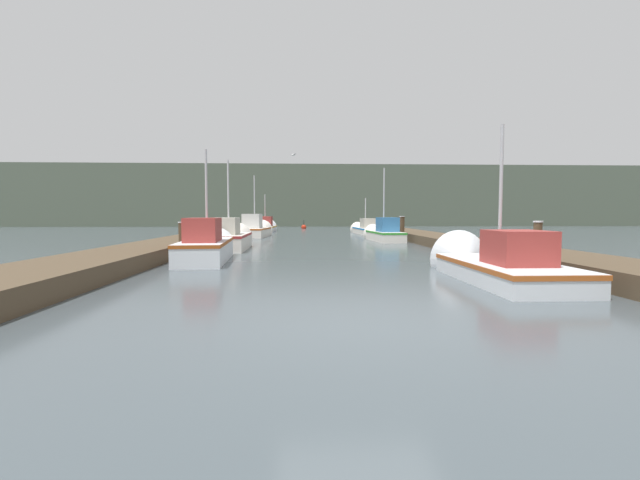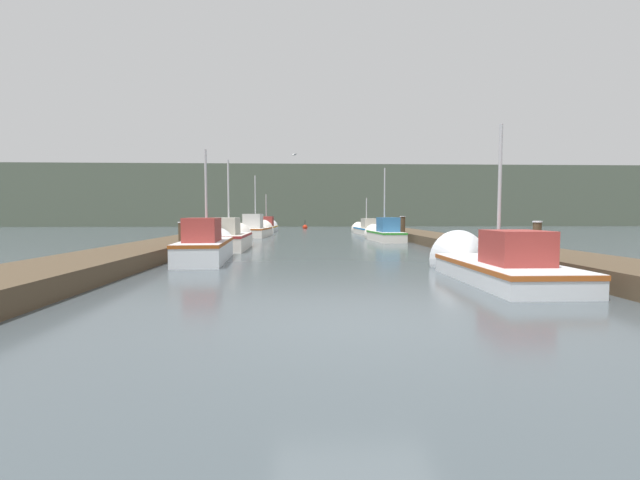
% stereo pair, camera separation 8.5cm
% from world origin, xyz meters
% --- Properties ---
extents(ground_plane, '(200.00, 200.00, 0.00)m').
position_xyz_m(ground_plane, '(0.00, 0.00, 0.00)').
color(ground_plane, '#424C51').
extents(dock_left, '(2.30, 40.00, 0.46)m').
position_xyz_m(dock_left, '(-6.29, 16.00, 0.23)').
color(dock_left, '#4C3D2B').
rests_on(dock_left, ground_plane).
extents(dock_right, '(2.30, 40.00, 0.46)m').
position_xyz_m(dock_right, '(6.29, 16.00, 0.23)').
color(dock_right, '#4C3D2B').
rests_on(dock_right, ground_plane).
extents(distant_shore_ridge, '(120.00, 16.00, 7.74)m').
position_xyz_m(distant_shore_ridge, '(0.00, 55.08, 3.87)').
color(distant_shore_ridge, '#4C5647').
rests_on(distant_shore_ridge, ground_plane).
extents(fishing_boat_0, '(1.84, 5.08, 4.25)m').
position_xyz_m(fishing_boat_0, '(3.81, 4.22, 0.34)').
color(fishing_boat_0, silver).
rests_on(fishing_boat_0, ground_plane).
extents(fishing_boat_1, '(1.76, 5.49, 4.03)m').
position_xyz_m(fishing_boat_1, '(-4.03, 8.81, 0.49)').
color(fishing_boat_1, silver).
rests_on(fishing_boat_1, ground_plane).
extents(fishing_boat_2, '(1.75, 4.90, 4.39)m').
position_xyz_m(fishing_boat_2, '(-4.06, 13.47, 0.47)').
color(fishing_boat_2, silver).
rests_on(fishing_boat_2, ground_plane).
extents(fishing_boat_3, '(1.63, 5.07, 4.56)m').
position_xyz_m(fishing_boat_3, '(3.96, 18.88, 0.44)').
color(fishing_boat_3, silver).
rests_on(fishing_boat_3, ground_plane).
extents(fishing_boat_4, '(2.14, 5.25, 4.70)m').
position_xyz_m(fishing_boat_4, '(-3.99, 24.04, 0.45)').
color(fishing_boat_4, silver).
rests_on(fishing_boat_4, ground_plane).
extents(fishing_boat_5, '(1.65, 6.25, 3.22)m').
position_xyz_m(fishing_boat_5, '(4.26, 28.13, 0.37)').
color(fishing_boat_5, silver).
rests_on(fishing_boat_5, ground_plane).
extents(fishing_boat_6, '(1.91, 4.92, 3.90)m').
position_xyz_m(fishing_boat_6, '(-4.02, 32.74, 0.42)').
color(fishing_boat_6, silver).
rests_on(fishing_boat_6, ground_plane).
extents(mooring_piling_0, '(0.35, 0.35, 1.44)m').
position_xyz_m(mooring_piling_0, '(5.22, 19.44, 0.72)').
color(mooring_piling_0, '#473523').
rests_on(mooring_piling_0, ground_plane).
extents(mooring_piling_1, '(0.27, 0.27, 1.29)m').
position_xyz_m(mooring_piling_1, '(-5.00, 9.17, 0.65)').
color(mooring_piling_1, '#473523').
rests_on(mooring_piling_1, ground_plane).
extents(mooring_piling_2, '(0.25, 0.25, 0.99)m').
position_xyz_m(mooring_piling_2, '(-5.25, 38.40, 0.50)').
color(mooring_piling_2, '#473523').
rests_on(mooring_piling_2, ground_plane).
extents(mooring_piling_3, '(0.25, 0.25, 1.38)m').
position_xyz_m(mooring_piling_3, '(5.37, 5.01, 0.70)').
color(mooring_piling_3, '#473523').
rests_on(mooring_piling_3, ground_plane).
extents(channel_buoy, '(0.53, 0.53, 1.03)m').
position_xyz_m(channel_buoy, '(-0.51, 39.88, 0.15)').
color(channel_buoy, red).
rests_on(channel_buoy, ground_plane).
extents(seagull_lead, '(0.42, 0.51, 0.12)m').
position_xyz_m(seagull_lead, '(-1.32, 22.09, 5.39)').
color(seagull_lead, white).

